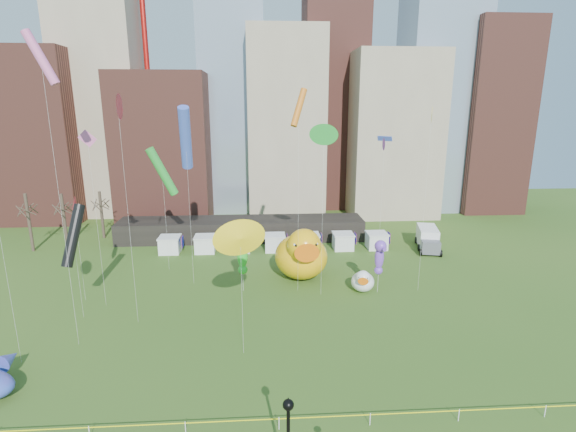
{
  "coord_description": "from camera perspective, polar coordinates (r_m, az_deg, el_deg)",
  "views": [
    {
      "loc": [
        -0.96,
        -23.84,
        20.45
      ],
      "look_at": [
        1.18,
        9.17,
        12.0
      ],
      "focal_mm": 27.0,
      "sensor_mm": 36.0,
      "label": 1
    }
  ],
  "objects": [
    {
      "name": "box_truck",
      "position": [
        66.86,
        17.94,
        -2.8
      ],
      "size": [
        4.19,
        7.55,
        3.04
      ],
      "rotation": [
        0.0,
        0.0,
        -0.23
      ],
      "color": "white",
      "rests_on": "ground"
    },
    {
      "name": "kite_0",
      "position": [
        49.63,
        -26.33,
        0.77
      ],
      "size": [
        1.25,
        2.73,
        11.48
      ],
      "color": "silver",
      "rests_on": "ground"
    },
    {
      "name": "kite_12",
      "position": [
        48.12,
        18.31,
        11.21
      ],
      "size": [
        0.64,
        1.52,
        20.34
      ],
      "color": "silver",
      "rests_on": "ground"
    },
    {
      "name": "kite_6",
      "position": [
        45.79,
        1.45,
        14.06
      ],
      "size": [
        2.09,
        2.16,
        22.25
      ],
      "color": "silver",
      "rests_on": "ground"
    },
    {
      "name": "skyline",
      "position": [
        84.97,
        -1.6,
        14.99
      ],
      "size": [
        101.0,
        23.0,
        68.0
      ],
      "color": "brown",
      "rests_on": "ground"
    },
    {
      "name": "caution_tape",
      "position": [
        30.98,
        -1.2,
        -25.32
      ],
      "size": [
        50.0,
        0.06,
        0.9
      ],
      "color": "white",
      "rests_on": "ground"
    },
    {
      "name": "kite_9",
      "position": [
        39.06,
        -29.79,
        17.58
      ],
      "size": [
        2.42,
        0.8,
        25.95
      ],
      "color": "silver",
      "rests_on": "ground"
    },
    {
      "name": "kite_11",
      "position": [
        55.0,
        -16.23,
        5.63
      ],
      "size": [
        3.72,
        2.46,
        15.75
      ],
      "color": "silver",
      "rests_on": "ground"
    },
    {
      "name": "vendor_tents",
      "position": [
        62.92,
        -1.73,
        -3.58
      ],
      "size": [
        33.24,
        2.8,
        2.4
      ],
      "color": "white",
      "rests_on": "ground"
    },
    {
      "name": "seahorse_purple",
      "position": [
        49.06,
        11.98,
        -4.98
      ],
      "size": [
        1.56,
        1.83,
        6.15
      ],
      "rotation": [
        0.0,
        0.0,
        0.18
      ],
      "color": "silver",
      "rests_on": "ground"
    },
    {
      "name": "small_duck",
      "position": [
        50.07,
        9.82,
        -8.42
      ],
      "size": [
        3.23,
        3.85,
        2.76
      ],
      "rotation": [
        0.0,
        0.0,
        -0.22
      ],
      "color": "white",
      "rests_on": "ground"
    },
    {
      "name": "kite_1",
      "position": [
        46.16,
        -24.8,
        8.25
      ],
      "size": [
        1.52,
        0.83,
        18.27
      ],
      "color": "silver",
      "rests_on": "ground"
    },
    {
      "name": "kite_13",
      "position": [
        49.16,
        -13.34,
        9.92
      ],
      "size": [
        1.73,
        4.29,
        20.55
      ],
      "color": "silver",
      "rests_on": "ground"
    },
    {
      "name": "kite_5",
      "position": [
        58.07,
        12.61,
        9.71
      ],
      "size": [
        1.7,
        1.63,
        16.65
      ],
      "color": "silver",
      "rests_on": "ground"
    },
    {
      "name": "kite_8",
      "position": [
        41.06,
        -21.49,
        13.22
      ],
      "size": [
        0.6,
        2.27,
        21.51
      ],
      "color": "silver",
      "rests_on": "ground"
    },
    {
      "name": "kite_3",
      "position": [
        44.79,
        4.77,
        10.61
      ],
      "size": [
        1.95,
        1.39,
        18.69
      ],
      "color": "silver",
      "rests_on": "ground"
    },
    {
      "name": "kite_10",
      "position": [
        45.77,
        -26.42,
        -2.32
      ],
      "size": [
        2.16,
        3.57,
        11.45
      ],
      "color": "silver",
      "rests_on": "ground"
    },
    {
      "name": "bare_trees",
      "position": [
        72.58,
        -27.32,
        -0.39
      ],
      "size": [
        8.44,
        6.44,
        8.5
      ],
      "color": "#382B21",
      "rests_on": "ground"
    },
    {
      "name": "seahorse_green",
      "position": [
        48.5,
        -6.04,
        -4.67
      ],
      "size": [
        1.74,
        2.07,
        6.62
      ],
      "rotation": [
        0.0,
        0.0,
        -0.15
      ],
      "color": "silver",
      "rests_on": "ground"
    },
    {
      "name": "ground",
      "position": [
        31.42,
        -1.19,
        -26.27
      ],
      "size": [
        160.0,
        160.0,
        0.0
      ],
      "primitive_type": "plane",
      "color": "#335A1C",
      "rests_on": "ground"
    },
    {
      "name": "big_duck",
      "position": [
        52.3,
        1.81,
        -5.05
      ],
      "size": [
        6.75,
        8.9,
        6.76
      ],
      "rotation": [
        0.0,
        0.0,
        0.05
      ],
      "color": "#FFB50D",
      "rests_on": "ground"
    },
    {
      "name": "kite_4",
      "position": [
        34.57,
        -6.3,
        -2.93
      ],
      "size": [
        2.9,
        1.5,
        11.74
      ],
      "color": "silver",
      "rests_on": "ground"
    },
    {
      "name": "kite_7",
      "position": [
        54.6,
        12.59,
        9.13
      ],
      "size": [
        0.39,
        1.52,
        16.65
      ],
      "color": "silver",
      "rests_on": "ground"
    },
    {
      "name": "pavilion",
      "position": [
        68.55,
        -6.11,
        -1.72
      ],
      "size": [
        38.0,
        6.0,
        3.2
      ],
      "primitive_type": "cube",
      "color": "black",
      "rests_on": "ground"
    }
  ]
}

